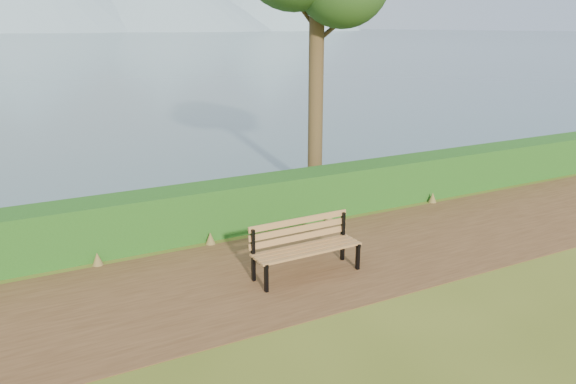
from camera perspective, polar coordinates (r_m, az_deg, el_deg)
ground at (r=9.70m, az=2.64°, el=-8.15°), size 140.00×140.00×0.00m
path at (r=9.93m, az=1.74°, el=-7.49°), size 40.00×3.40×0.01m
hedge at (r=11.67m, az=-3.87°, el=-1.19°), size 32.00×0.85×1.00m
bench at (r=9.45m, az=1.64°, el=-5.22°), size 1.90×0.59×0.95m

